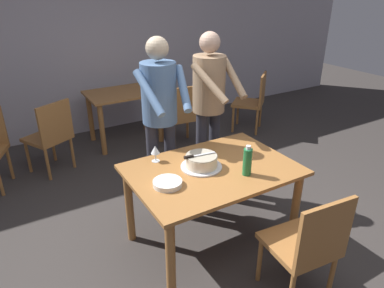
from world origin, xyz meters
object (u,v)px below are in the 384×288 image
background_chair_2 (183,114)px  water_bottle (247,161)px  wine_glass_near (155,150)px  chair_near_side (307,244)px  plate_stack (168,183)px  cake_knife (193,156)px  person_standing_beside (209,99)px  main_dining_table (212,181)px  background_chair_3 (51,135)px  person_cutting_cake (160,109)px  background_chair_0 (253,100)px  background_table (124,103)px  cake_on_platter (201,162)px

background_chair_2 → water_bottle: bearing=-105.8°
background_chair_2 → wine_glass_near: bearing=-126.1°
chair_near_side → wine_glass_near: bearing=115.7°
plate_stack → background_chair_2: 2.29m
cake_knife → person_standing_beside: (0.56, 0.64, 0.21)m
main_dining_table → cake_knife: bearing=153.7°
main_dining_table → background_chair_3: size_ratio=1.49×
person_cutting_cake → background_chair_0: (2.12, 1.19, -0.58)m
chair_near_side → background_chair_2: size_ratio=1.00×
main_dining_table → person_standing_beside: size_ratio=0.78×
water_bottle → main_dining_table: bearing=128.6°
background_chair_0 → background_chair_3: 2.92m
cake_knife → person_standing_beside: person_standing_beside is taller
chair_near_side → background_table: size_ratio=0.90×
cake_on_platter → cake_knife: 0.10m
cake_on_platter → background_chair_2: background_chair_2 is taller
cake_knife → background_chair_3: background_chair_3 is taller
background_table → person_standing_beside: bearing=-81.3°
cake_on_platter → background_chair_2: (0.84, 1.81, -0.31)m
wine_glass_near → background_chair_3: size_ratio=0.16×
background_chair_0 → person_cutting_cake: bearing=-150.7°
person_cutting_cake → background_table: (0.28, 1.80, -0.50)m
person_cutting_cake → chair_near_side: 1.67m
water_bottle → background_chair_0: water_bottle is taller
chair_near_side → water_bottle: bearing=94.9°
person_cutting_cake → background_chair_2: person_cutting_cake is taller
main_dining_table → background_chair_3: background_chair_3 is taller
person_cutting_cake → chair_near_side: person_cutting_cake is taller
cake_knife → background_chair_0: background_chair_0 is taller
person_standing_beside → background_table: bearing=98.7°
chair_near_side → person_standing_beside: bearing=82.9°
cake_on_platter → person_standing_beside: 0.86m
person_standing_beside → background_chair_3: person_standing_beside is taller
main_dining_table → background_chair_3: (-0.93, 2.04, -0.14)m
cake_on_platter → background_chair_3: size_ratio=0.38×
person_standing_beside → background_chair_0: 2.04m
background_table → background_chair_2: (0.62, -0.60, -0.09)m
person_standing_beside → background_chair_0: size_ratio=1.91×
cake_knife → background_chair_0: (2.13, 1.80, -0.37)m
cake_on_platter → cake_knife: size_ratio=1.26×
plate_stack → chair_near_side: chair_near_side is taller
background_chair_3 → background_chair_2: bearing=-5.8°
background_chair_2 → plate_stack: bearing=-122.0°
background_chair_2 → background_chair_3: (-1.70, 0.17, 0.00)m
background_chair_0 → background_chair_3: bearing=176.6°
cake_knife → plate_stack: (-0.29, -0.12, -0.10)m
main_dining_table → wine_glass_near: wine_glass_near is taller
cake_on_platter → person_cutting_cake: (-0.06, 0.62, 0.27)m
cake_on_platter → person_standing_beside: person_standing_beside is taller
cake_knife → person_cutting_cake: (0.01, 0.61, 0.21)m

